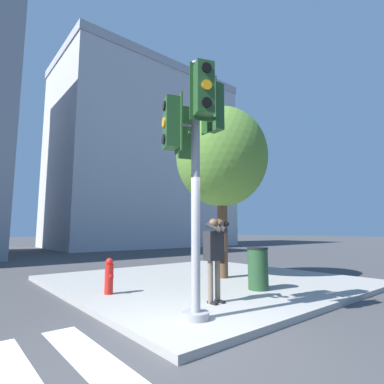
# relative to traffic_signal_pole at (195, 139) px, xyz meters

# --- Properties ---
(ground_plane) EXTENTS (160.00, 160.00, 0.00)m
(ground_plane) POSITION_rel_traffic_signal_pole_xyz_m (-0.58, -0.48, -3.19)
(ground_plane) COLOR #424244
(sidewalk_corner) EXTENTS (8.00, 8.00, 0.12)m
(sidewalk_corner) POSITION_rel_traffic_signal_pole_xyz_m (2.92, 3.02, -3.13)
(sidewalk_corner) COLOR #9E9B96
(sidewalk_corner) RESTS_ON ground_plane
(traffic_signal_pole) EXTENTS (1.19, 1.18, 4.56)m
(traffic_signal_pole) POSITION_rel_traffic_signal_pole_xyz_m (0.00, 0.00, 0.00)
(traffic_signal_pole) COLOR #939399
(traffic_signal_pole) RESTS_ON sidewalk_corner
(person_photographer) EXTENTS (0.58, 0.54, 1.70)m
(person_photographer) POSITION_rel_traffic_signal_pole_xyz_m (1.03, 0.59, -2.05)
(person_photographer) COLOR black
(person_photographer) RESTS_ON sidewalk_corner
(street_tree) EXTENTS (2.95, 2.95, 5.46)m
(street_tree) POSITION_rel_traffic_signal_pole_xyz_m (3.47, 2.76, 0.74)
(street_tree) COLOR brown
(street_tree) RESTS_ON sidewalk_corner
(fire_hydrant) EXTENTS (0.19, 0.25, 0.81)m
(fire_hydrant) POSITION_rel_traffic_signal_pole_xyz_m (-0.28, 2.76, -2.67)
(fire_hydrant) COLOR red
(fire_hydrant) RESTS_ON sidewalk_corner
(trash_bin) EXTENTS (0.52, 0.52, 1.03)m
(trash_bin) POSITION_rel_traffic_signal_pole_xyz_m (2.80, 0.88, -2.55)
(trash_bin) COLOR #234728
(trash_bin) RESTS_ON sidewalk_corner
(building_right) EXTENTS (17.55, 10.03, 17.63)m
(building_right) POSITION_rel_traffic_signal_pole_xyz_m (12.18, 22.58, 5.64)
(building_right) COLOR #BCBCC1
(building_right) RESTS_ON ground_plane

